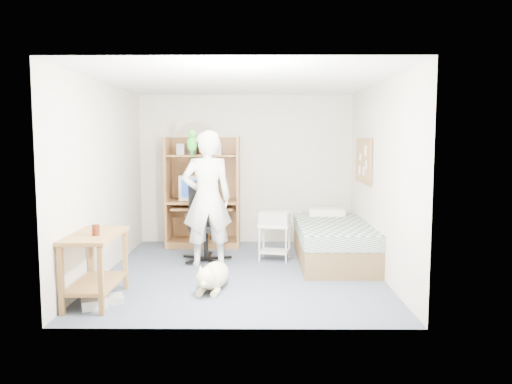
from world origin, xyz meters
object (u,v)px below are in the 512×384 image
(bed, at_px, (333,242))
(printer_cart, at_px, (275,236))
(person, at_px, (207,199))
(dog, at_px, (213,276))
(office_chair, at_px, (205,233))
(side_desk, at_px, (95,257))
(computer_hutch, at_px, (204,196))

(bed, distance_m, printer_cart, 0.85)
(bed, height_order, person, person)
(dog, bearing_deg, office_chair, 108.63)
(person, distance_m, dog, 1.38)
(side_desk, distance_m, office_chair, 2.12)
(side_desk, distance_m, printer_cart, 2.75)
(bed, xyz_separation_m, printer_cart, (-0.85, 0.06, 0.07))
(printer_cart, bearing_deg, office_chair, -167.10)
(office_chair, xyz_separation_m, dog, (0.24, -1.43, -0.24))
(person, xyz_separation_m, printer_cart, (0.95, 0.32, -0.59))
(side_desk, xyz_separation_m, printer_cart, (2.00, 1.88, -0.14))
(side_desk, bearing_deg, office_chair, 62.04)
(office_chair, relative_size, dog, 1.14)
(bed, height_order, office_chair, office_chair)
(dog, bearing_deg, printer_cart, 70.97)
(computer_hutch, xyz_separation_m, bed, (2.00, -1.12, -0.53))
(computer_hutch, bearing_deg, printer_cart, -42.54)
(side_desk, relative_size, office_chair, 0.88)
(bed, relative_size, printer_cart, 3.79)
(computer_hutch, height_order, dog, computer_hutch)
(bed, xyz_separation_m, office_chair, (-1.86, 0.05, 0.12))
(bed, relative_size, side_desk, 2.02)
(bed, distance_m, side_desk, 3.39)
(office_chair, relative_size, printer_cart, 2.13)
(person, height_order, printer_cart, person)
(bed, relative_size, office_chair, 1.78)
(dog, bearing_deg, side_desk, -151.57)
(bed, height_order, side_desk, side_desk)
(computer_hutch, relative_size, person, 0.95)
(office_chair, distance_m, printer_cart, 1.01)
(bed, distance_m, person, 1.93)
(bed, distance_m, dog, 2.13)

